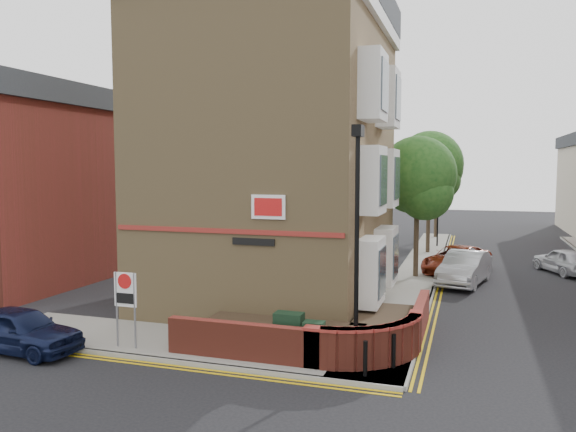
{
  "coord_description": "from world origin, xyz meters",
  "views": [
    {
      "loc": [
        4.38,
        -13.18,
        5.34
      ],
      "look_at": [
        -1.2,
        4.0,
        3.76
      ],
      "focal_mm": 35.0,
      "sensor_mm": 36.0,
      "label": 1
    }
  ],
  "objects_px": {
    "lamppost": "(357,244)",
    "silver_car_near": "(465,268)",
    "utility_cabinet_large": "(289,334)",
    "zone_sign": "(125,296)",
    "navy_hatchback": "(20,330)"
  },
  "relations": [
    {
      "from": "utility_cabinet_large",
      "to": "silver_car_near",
      "type": "relative_size",
      "value": 0.26
    },
    {
      "from": "lamppost",
      "to": "navy_hatchback",
      "type": "relative_size",
      "value": 1.64
    },
    {
      "from": "lamppost",
      "to": "zone_sign",
      "type": "xyz_separation_m",
      "value": [
        -6.6,
        -0.7,
        -1.7
      ]
    },
    {
      "from": "zone_sign",
      "to": "lamppost",
      "type": "bearing_deg",
      "value": 6.07
    },
    {
      "from": "silver_car_near",
      "to": "navy_hatchback",
      "type": "bearing_deg",
      "value": -118.72
    },
    {
      "from": "utility_cabinet_large",
      "to": "silver_car_near",
      "type": "distance_m",
      "value": 12.85
    },
    {
      "from": "lamppost",
      "to": "utility_cabinet_large",
      "type": "height_order",
      "value": "lamppost"
    },
    {
      "from": "utility_cabinet_large",
      "to": "navy_hatchback",
      "type": "height_order",
      "value": "utility_cabinet_large"
    },
    {
      "from": "lamppost",
      "to": "utility_cabinet_large",
      "type": "bearing_deg",
      "value": 176.99
    },
    {
      "from": "lamppost",
      "to": "silver_car_near",
      "type": "xyz_separation_m",
      "value": [
        2.65,
        12.12,
        -2.6
      ]
    },
    {
      "from": "lamppost",
      "to": "silver_car_near",
      "type": "height_order",
      "value": "lamppost"
    },
    {
      "from": "lamppost",
      "to": "silver_car_near",
      "type": "distance_m",
      "value": 12.67
    },
    {
      "from": "lamppost",
      "to": "utility_cabinet_large",
      "type": "relative_size",
      "value": 5.25
    },
    {
      "from": "lamppost",
      "to": "navy_hatchback",
      "type": "distance_m",
      "value": 10.01
    },
    {
      "from": "zone_sign",
      "to": "navy_hatchback",
      "type": "xyz_separation_m",
      "value": [
        -2.89,
        -1.0,
        -0.99
      ]
    }
  ]
}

